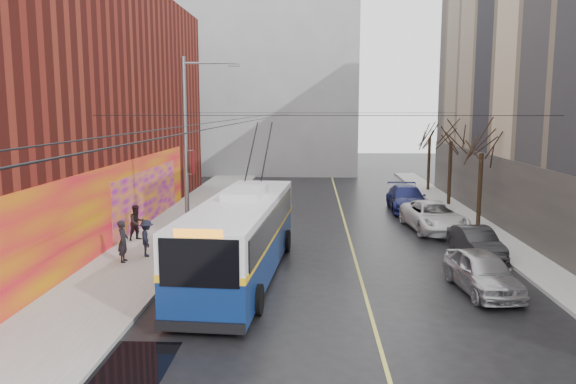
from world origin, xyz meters
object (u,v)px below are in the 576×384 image
Objects in this scene: parked_car_b at (476,242)px; pedestrian_b at (137,223)px; parked_car_d at (407,198)px; tree_mid at (452,130)px; streetlight_pole at (189,148)px; following_car at (263,196)px; parked_car_c at (434,216)px; trolleybus at (241,236)px; pedestrian_a at (123,241)px; tree_far at (430,128)px; parked_car_a at (482,272)px; pedestrian_c at (147,238)px; tree_near at (482,139)px.

pedestrian_b is at bearing 168.07° from parked_car_b.
parked_car_b is 0.72× the size of parked_car_d.
streetlight_pole is at bearing -139.35° from tree_mid.
tree_mid reaches higher than parked_car_b.
parked_car_c is at bearing -31.81° from following_car.
trolleybus is at bearing -89.51° from pedestrian_b.
pedestrian_a is (-14.30, -13.74, 0.23)m from parked_car_d.
parked_car_d is at bearing 90.77° from parked_car_b.
pedestrian_a is at bearing -127.73° from tree_far.
pedestrian_a is 1.01× the size of pedestrian_b.
streetlight_pole is 16.80m from parked_car_d.
parked_car_a is at bearing -24.99° from streetlight_pole.
parked_car_c is (9.53, 9.00, -0.88)m from trolleybus.
tree_far is 26.13m from parked_car_a.
pedestrian_b is (-5.42, -10.46, 0.27)m from following_car.
tree_mid is 3.71× the size of pedestrian_a.
pedestrian_c is (0.74, 0.93, -0.08)m from pedestrian_a.
tree_mid is 1.49× the size of following_car.
trolleybus is (2.89, -4.04, -3.18)m from streetlight_pole.
pedestrian_b is (-0.66, 4.01, -0.01)m from pedestrian_a.
trolleybus is 7.79× the size of pedestrian_c.
streetlight_pole is at bearing -158.38° from tree_near.
tree_near is 1.14× the size of parked_car_d.
pedestrian_c is at bearing -45.07° from pedestrian_a.
tree_mid reaches higher than tree_far.
following_car is (-10.75, 12.39, 0.10)m from parked_car_b.
streetlight_pole is 1.60× the size of parked_car_d.
pedestrian_a is 4.06m from pedestrian_b.
pedestrian_a is at bearing -132.01° from streetlight_pole.
parked_car_d is 3.42× the size of pedestrian_c.
pedestrian_a reaches higher than pedestrian_c.
following_car reaches higher than parked_car_a.
tree_mid is at bearing -67.07° from pedestrian_c.
streetlight_pole is at bearing -98.76° from following_car.
tree_near reaches higher than pedestrian_a.
tree_mid reaches higher than pedestrian_b.
tree_near is 14.00m from tree_far.
trolleybus is 2.28× the size of parked_car_d.
pedestrian_b is at bearing 149.29° from parked_car_a.
pedestrian_b is at bearing -147.40° from tree_mid.
pedestrian_c is at bearing 158.27° from parked_car_a.
parked_car_c is at bearing -69.20° from pedestrian_a.
following_car is 14.12m from pedestrian_c.
pedestrian_b reaches higher than parked_car_a.
trolleybus is at bearing -166.33° from parked_car_b.
parked_car_a is 16.50m from pedestrian_b.
tree_mid is at bearing 7.88° from following_car.
pedestrian_a is (-17.50, -8.63, -3.93)m from tree_near.
parked_car_b is 15.65m from pedestrian_a.
tree_far is at bearing -1.31° from pedestrian_b.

